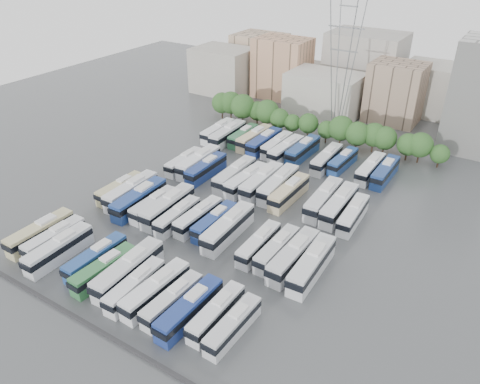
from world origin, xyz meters
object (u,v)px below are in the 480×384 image
Objects in this scene: bus_r1_s8 at (228,228)px; bus_r1_s12 at (293,256)px; bus_r1_s0 at (120,188)px; bus_r3_s10 at (343,161)px; bus_r1_s3 at (153,205)px; bus_r2_s7 at (262,182)px; bus_r0_s8 at (156,290)px; bus_r2_s13 at (353,214)px; bus_r0_s4 at (96,258)px; bus_r0_s10 at (190,309)px; bus_r1_s13 at (312,264)px; bus_r3_s5 at (277,145)px; bus_r3_s6 at (286,149)px; bus_r0_s1 at (54,238)px; bus_r2_s3 at (206,169)px; bus_r3_s0 at (218,131)px; bus_r3_s9 at (327,159)px; electricity_pylon at (343,61)px; bus_r2_s8 at (278,184)px; bus_r2_s2 at (199,162)px; bus_r2_s12 at (339,205)px; bus_r0_s12 at (233,325)px; bus_r0_s2 at (59,249)px; bus_r1_s10 at (259,244)px; bus_r1_s1 at (131,191)px; bus_r2_s1 at (184,162)px; bus_r1_s4 at (168,206)px; bus_r3_s7 at (303,150)px; bus_r2_s11 at (323,199)px; bus_r0_s7 at (135,286)px; bus_r0_s0 at (40,232)px; bus_r0_s6 at (128,270)px; bus_r2_s9 at (289,192)px; bus_r0_s5 at (104,269)px; bus_r2_s5 at (235,175)px; bus_r0_s9 at (172,300)px; bus_r3_s4 at (264,142)px; bus_r3_s1 at (228,134)px; bus_r3_s3 at (254,138)px; bus_r1_s11 at (277,249)px; bus_r3_s13 at (385,172)px; bus_r2_s6 at (246,180)px; bus_r0_s11 at (216,313)px; bus_r1_s7 at (215,222)px.

bus_r1_s8 is 13.20m from bus_r1_s12.
bus_r1_s0 is 0.99× the size of bus_r3_s10.
bus_r2_s7 is at bearing 54.15° from bus_r1_s3.
bus_r2_s13 is (16.73, 34.85, -0.09)m from bus_r0_s8.
bus_r0_s4 is 0.94× the size of bus_r0_s8.
bus_r3_s10 is (0.23, 55.30, -0.15)m from bus_r0_s10.
bus_r1_s13 reaches higher than bus_r0_s10.
bus_r3_s6 is at bearing -23.43° from bus_r3_s5.
bus_r0_s1 is 0.94× the size of bus_r2_s3.
bus_r3_s9 reaches higher than bus_r3_s0.
bus_r2_s8 is at bearing -85.48° from electricity_pylon.
bus_r1_s3 is at bearing -81.24° from bus_r2_s2.
bus_r0_s12 is at bearing -91.68° from bus_r2_s12.
bus_r0_s2 reaches higher than bus_r0_s1.
bus_r0_s2 is 1.11× the size of bus_r1_s10.
bus_r2_s1 is at bearing 87.12° from bus_r1_s1.
bus_r2_s3 reaches higher than bus_r3_s5.
bus_r0_s2 is 62.00m from bus_r3_s10.
bus_r0_s8 is 0.91× the size of bus_r2_s7.
bus_r1_s4 is 38.86m from bus_r3_s9.
bus_r3_s7 is (13.13, 37.14, 0.23)m from bus_r1_s3.
bus_r3_s0 is (-36.59, 17.19, -0.18)m from bus_r2_s11.
bus_r2_s11 reaches higher than bus_r0_s7.
bus_r1_s13 is 1.05× the size of bus_r3_s6.
bus_r0_s2 reaches higher than bus_r0_s0.
bus_r0_s6 is 1.09× the size of bus_r2_s9.
bus_r0_s0 is 51.42m from bus_r2_s11.
bus_r0_s5 reaches higher than bus_r1_s0.
bus_r2_s5 is at bearing -127.24° from bus_r3_s9.
bus_r1_s1 reaches higher than bus_r2_s3.
bus_r1_s0 reaches higher than bus_r0_s9.
electricity_pylon is 44.56m from bus_r2_s3.
bus_r2_s5 is 18.43m from bus_r3_s4.
bus_r1_s1 is 34.02m from bus_r3_s1.
bus_r3_s10 is at bearing 89.18° from bus_r1_s10.
bus_r1_s11 is at bearing -52.23° from bus_r3_s3.
bus_r3_s7 is (23.29, 1.20, 0.07)m from bus_r3_s0.
bus_r2_s1 reaches higher than bus_r0_s12.
bus_r3_s7 reaches higher than bus_r0_s4.
bus_r2_s3 is at bearing 90.56° from bus_r1_s3.
bus_r2_s5 is (-16.29, 36.23, 0.15)m from bus_r0_s10.
bus_r1_s11 is at bearing 63.27° from bus_r0_s8.
bus_r3_s13 reaches higher than bus_r3_s5.
bus_r1_s12 is at bearing -95.01° from bus_r3_s13.
bus_r2_s6 is at bearing 60.07° from bus_r1_s3.
bus_r0_s10 is (32.85, -0.67, -0.03)m from bus_r0_s0.
bus_r0_s8 is 0.93× the size of bus_r1_s1.
bus_r0_s8 is at bearing -173.67° from bus_r0_s11.
bus_r1_s0 is 22.97m from bus_r1_s7.
bus_r3_s9 is (-6.54, 52.45, 0.24)m from bus_r0_s11.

